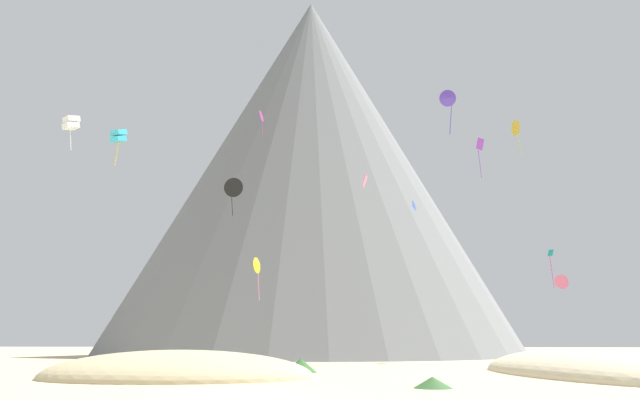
% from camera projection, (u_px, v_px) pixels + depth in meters
% --- Properties ---
extents(ground_plane, '(400.00, 400.00, 0.00)m').
position_uv_depth(ground_plane, '(238.00, 394.00, 26.28)').
color(ground_plane, '#CCBA8E').
extents(dune_foreground_left, '(18.93, 14.98, 3.47)m').
position_uv_depth(dune_foreground_left, '(178.00, 378.00, 37.94)').
color(dune_foreground_left, '#C6B284').
rests_on(dune_foreground_left, ground_plane).
extents(dune_foreground_right, '(15.05, 29.04, 3.59)m').
position_uv_depth(dune_foreground_right, '(589.00, 375.00, 41.14)').
color(dune_foreground_right, beige).
rests_on(dune_foreground_right, ground_plane).
extents(bush_near_left, '(2.36, 2.36, 0.56)m').
position_uv_depth(bush_near_left, '(433.00, 382.00, 29.66)').
color(bush_near_left, '#386633').
rests_on(bush_near_left, ground_plane).
extents(bush_ridge_crest, '(2.82, 2.82, 1.03)m').
position_uv_depth(bush_ridge_crest, '(301.00, 365.00, 44.26)').
color(bush_ridge_crest, '#386633').
rests_on(bush_ridge_crest, ground_plane).
extents(bush_near_right, '(3.46, 3.46, 0.75)m').
position_uv_depth(bush_near_right, '(109.00, 373.00, 36.94)').
color(bush_near_right, '#386633').
rests_on(bush_near_right, ground_plane).
extents(rock_massif, '(96.96, 96.96, 65.42)m').
position_uv_depth(rock_massif, '(303.00, 184.00, 106.15)').
color(rock_massif, slate).
rests_on(rock_massif, ground_plane).
extents(kite_indigo_high, '(1.95, 0.95, 5.24)m').
position_uv_depth(kite_indigo_high, '(448.00, 99.00, 66.93)').
color(kite_indigo_high, '#5138B2').
extents(kite_magenta_high, '(0.79, 1.82, 4.10)m').
position_uv_depth(kite_magenta_high, '(261.00, 117.00, 90.29)').
color(kite_magenta_high, '#D1339E').
extents(kite_lime_low, '(0.80, 1.00, 4.06)m').
position_uv_depth(kite_lime_low, '(311.00, 294.00, 79.28)').
color(kite_lime_low, '#8CD133').
extents(kite_cyan_mid, '(1.85, 1.92, 4.52)m').
position_uv_depth(kite_cyan_mid, '(118.00, 136.00, 70.15)').
color(kite_cyan_mid, '#33BCDB').
extents(kite_black_mid, '(2.25, 0.42, 4.43)m').
position_uv_depth(kite_black_mid, '(234.00, 188.00, 68.67)').
color(kite_black_mid, black).
extents(kite_red_low, '(1.77, 2.06, 4.39)m').
position_uv_depth(kite_red_low, '(379.00, 259.00, 84.89)').
color(kite_red_low, red).
extents(kite_pink_mid, '(0.42, 0.88, 1.04)m').
position_uv_depth(kite_pink_mid, '(365.00, 180.00, 48.18)').
color(kite_pink_mid, pink).
extents(kite_gold_high, '(1.08, 2.00, 4.33)m').
position_uv_depth(kite_gold_high, '(517.00, 128.00, 74.83)').
color(kite_gold_high, gold).
extents(kite_yellow_low, '(0.81, 1.76, 4.52)m').
position_uv_depth(kite_yellow_low, '(258.00, 266.00, 62.71)').
color(kite_yellow_low, yellow).
extents(kite_white_mid, '(1.96, 1.98, 3.92)m').
position_uv_depth(kite_white_mid, '(71.00, 123.00, 64.69)').
color(kite_white_mid, white).
extents(kite_rainbow_low, '(1.61, 0.51, 1.59)m').
position_uv_depth(kite_rainbow_low, '(561.00, 282.00, 65.87)').
color(kite_rainbow_low, '#E5668C').
extents(kite_blue_mid, '(0.82, 1.33, 1.25)m').
position_uv_depth(kite_blue_mid, '(413.00, 206.00, 64.28)').
color(kite_blue_mid, blue).
extents(kite_teal_low, '(0.59, 0.97, 4.72)m').
position_uv_depth(kite_teal_low, '(551.00, 259.00, 74.07)').
color(kite_teal_low, teal).
extents(kite_violet_high, '(1.18, 0.84, 5.37)m').
position_uv_depth(kite_violet_high, '(480.00, 148.00, 77.29)').
color(kite_violet_high, purple).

